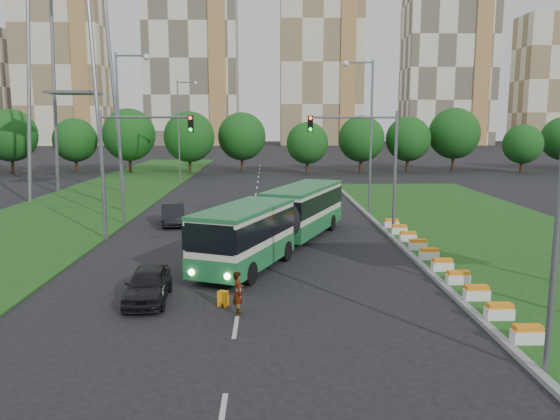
{
  "coord_description": "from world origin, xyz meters",
  "views": [
    {
      "loc": [
        -1.84,
        -24.81,
        7.35
      ],
      "look_at": [
        -1.15,
        4.33,
        2.6
      ],
      "focal_mm": 35.0,
      "sensor_mm": 36.0,
      "label": 1
    }
  ],
  "objects_px": {
    "articulated_bus": "(275,220)",
    "car_left_far": "(173,214)",
    "traffic_mast_median": "(371,153)",
    "shopping_trolley": "(223,299)",
    "car_left_near": "(148,284)",
    "traffic_mast_left": "(128,154)",
    "pedestrian": "(238,293)"
  },
  "relations": [
    {
      "from": "articulated_bus",
      "to": "pedestrian",
      "type": "distance_m",
      "value": 10.98
    },
    {
      "from": "traffic_mast_median",
      "to": "traffic_mast_left",
      "type": "bearing_deg",
      "value": -176.23
    },
    {
      "from": "articulated_bus",
      "to": "pedestrian",
      "type": "bearing_deg",
      "value": -75.72
    },
    {
      "from": "car_left_near",
      "to": "shopping_trolley",
      "type": "distance_m",
      "value": 3.24
    },
    {
      "from": "traffic_mast_median",
      "to": "car_left_far",
      "type": "relative_size",
      "value": 1.78
    },
    {
      "from": "traffic_mast_left",
      "to": "articulated_bus",
      "type": "bearing_deg",
      "value": -17.64
    },
    {
      "from": "traffic_mast_left",
      "to": "pedestrian",
      "type": "xyz_separation_m",
      "value": [
        7.42,
        -13.7,
        -4.5
      ]
    },
    {
      "from": "articulated_bus",
      "to": "shopping_trolley",
      "type": "relative_size",
      "value": 27.46
    },
    {
      "from": "pedestrian",
      "to": "shopping_trolley",
      "type": "height_order",
      "value": "pedestrian"
    },
    {
      "from": "pedestrian",
      "to": "car_left_near",
      "type": "bearing_deg",
      "value": 57.09
    },
    {
      "from": "car_left_far",
      "to": "shopping_trolley",
      "type": "distance_m",
      "value": 18.35
    },
    {
      "from": "traffic_mast_median",
      "to": "pedestrian",
      "type": "distance_m",
      "value": 17.21
    },
    {
      "from": "car_left_near",
      "to": "shopping_trolley",
      "type": "bearing_deg",
      "value": -15.74
    },
    {
      "from": "car_left_near",
      "to": "articulated_bus",
      "type": "bearing_deg",
      "value": 56.23
    },
    {
      "from": "pedestrian",
      "to": "traffic_mast_median",
      "type": "bearing_deg",
      "value": -37.01
    },
    {
      "from": "car_left_near",
      "to": "pedestrian",
      "type": "height_order",
      "value": "pedestrian"
    },
    {
      "from": "articulated_bus",
      "to": "car_left_far",
      "type": "height_order",
      "value": "articulated_bus"
    },
    {
      "from": "traffic_mast_median",
      "to": "shopping_trolley",
      "type": "bearing_deg",
      "value": -121.51
    },
    {
      "from": "traffic_mast_median",
      "to": "articulated_bus",
      "type": "relative_size",
      "value": 0.47
    },
    {
      "from": "traffic_mast_median",
      "to": "car_left_near",
      "type": "xyz_separation_m",
      "value": [
        -11.55,
        -13.03,
        -4.64
      ]
    },
    {
      "from": "traffic_mast_left",
      "to": "car_left_far",
      "type": "distance_m",
      "value": 6.97
    },
    {
      "from": "car_left_near",
      "to": "pedestrian",
      "type": "relative_size",
      "value": 2.45
    },
    {
      "from": "traffic_mast_median",
      "to": "pedestrian",
      "type": "relative_size",
      "value": 4.72
    },
    {
      "from": "traffic_mast_left",
      "to": "shopping_trolley",
      "type": "relative_size",
      "value": 12.84
    },
    {
      "from": "car_left_near",
      "to": "shopping_trolley",
      "type": "height_order",
      "value": "car_left_near"
    },
    {
      "from": "car_left_near",
      "to": "shopping_trolley",
      "type": "relative_size",
      "value": 6.68
    },
    {
      "from": "traffic_mast_median",
      "to": "car_left_far",
      "type": "height_order",
      "value": "traffic_mast_median"
    },
    {
      "from": "articulated_bus",
      "to": "car_left_far",
      "type": "distance_m",
      "value": 10.69
    },
    {
      "from": "traffic_mast_left",
      "to": "shopping_trolley",
      "type": "bearing_deg",
      "value": -62.06
    },
    {
      "from": "articulated_bus",
      "to": "car_left_near",
      "type": "bearing_deg",
      "value": -97.88
    },
    {
      "from": "traffic_mast_left",
      "to": "car_left_near",
      "type": "distance_m",
      "value": 13.39
    },
    {
      "from": "articulated_bus",
      "to": "shopping_trolley",
      "type": "distance_m",
      "value": 10.21
    }
  ]
}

